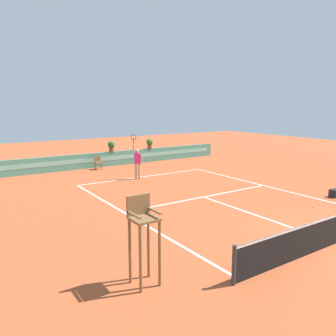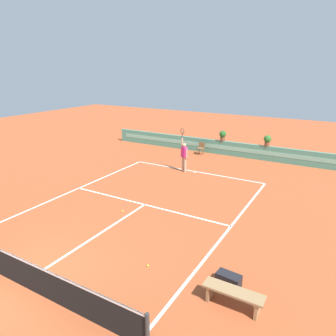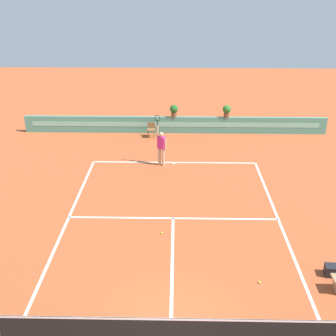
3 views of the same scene
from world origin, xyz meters
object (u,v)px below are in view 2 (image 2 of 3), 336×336
(potted_plant_right, at_px, (267,140))
(gear_bag, at_px, (228,280))
(tennis_player, at_px, (184,155))
(tennis_ball_near_baseline, at_px, (148,266))
(ball_kid_chair, at_px, (201,148))
(tennis_ball_mid_court, at_px, (123,211))
(bench_courtside, at_px, (233,294))
(potted_plant_centre, at_px, (223,135))

(potted_plant_right, bearing_deg, gear_bag, -80.85)
(tennis_player, height_order, tennis_ball_near_baseline, tennis_player)
(gear_bag, bearing_deg, ball_kid_chair, 117.46)
(tennis_ball_mid_court, bearing_deg, tennis_ball_near_baseline, -41.20)
(tennis_player, relative_size, tennis_ball_near_baseline, 38.01)
(ball_kid_chair, xyz_separation_m, tennis_player, (0.73, -4.09, 0.57))
(bench_courtside, distance_m, potted_plant_centre, 15.28)
(bench_courtside, height_order, tennis_player, tennis_player)
(tennis_ball_mid_court, height_order, potted_plant_centre, potted_plant_centre)
(ball_kid_chair, distance_m, potted_plant_centre, 1.77)
(tennis_player, xyz_separation_m, tennis_ball_near_baseline, (3.36, -9.00, -1.02))
(potted_plant_centre, relative_size, potted_plant_right, 1.00)
(potted_plant_right, bearing_deg, tennis_ball_near_baseline, -91.38)
(gear_bag, bearing_deg, tennis_player, 124.33)
(tennis_ball_mid_court, bearing_deg, bench_courtside, -27.06)
(tennis_player, relative_size, potted_plant_right, 3.57)
(gear_bag, distance_m, tennis_ball_mid_court, 6.07)
(tennis_player, bearing_deg, gear_bag, -55.67)
(tennis_player, relative_size, tennis_ball_mid_court, 38.01)
(tennis_ball_near_baseline, distance_m, tennis_ball_mid_court, 4.16)
(ball_kid_chair, distance_m, potted_plant_right, 4.58)
(bench_courtside, relative_size, potted_plant_right, 2.21)
(tennis_ball_mid_court, bearing_deg, potted_plant_centre, 88.19)
(tennis_player, xyz_separation_m, potted_plant_right, (3.69, 4.83, 0.36))
(tennis_ball_mid_court, bearing_deg, tennis_player, 92.13)
(tennis_player, bearing_deg, tennis_ball_mid_court, -87.87)
(tennis_player, bearing_deg, ball_kid_chair, 100.08)
(tennis_ball_near_baseline, distance_m, potted_plant_right, 13.90)
(gear_bag, distance_m, tennis_player, 10.41)
(potted_plant_centre, bearing_deg, potted_plant_right, 0.00)
(gear_bag, height_order, tennis_player, tennis_player)
(tennis_ball_mid_court, height_order, potted_plant_right, potted_plant_right)
(ball_kid_chair, height_order, potted_plant_right, potted_plant_right)
(gear_bag, relative_size, tennis_player, 0.27)
(ball_kid_chair, relative_size, potted_plant_right, 1.17)
(bench_courtside, xyz_separation_m, tennis_ball_mid_court, (-6.01, 3.07, -0.34))
(tennis_ball_near_baseline, relative_size, tennis_ball_mid_court, 1.00)
(gear_bag, distance_m, tennis_ball_near_baseline, 2.53)
(ball_kid_chair, bearing_deg, tennis_ball_near_baseline, -72.66)
(potted_plant_right, bearing_deg, potted_plant_centre, 180.00)
(tennis_player, bearing_deg, bench_courtside, -56.23)
(tennis_ball_near_baseline, bearing_deg, bench_courtside, -6.54)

